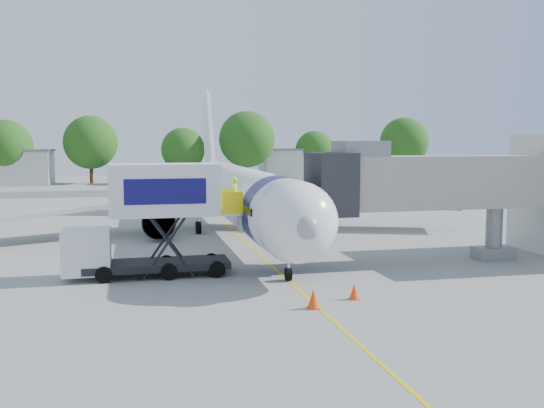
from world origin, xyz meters
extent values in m
plane|color=#9C9C99|center=(0.00, 0.00, 0.00)|extent=(160.00, 160.00, 0.00)
cube|color=yellow|center=(0.00, 0.00, 0.01)|extent=(0.15, 70.00, 0.01)
cube|color=#59595B|center=(0.00, 42.00, 0.00)|extent=(120.00, 10.00, 0.01)
cylinder|color=white|center=(0.00, 3.00, 3.00)|extent=(3.70, 28.00, 3.70)
sphere|color=white|center=(0.00, -11.00, 3.00)|extent=(3.70, 3.70, 3.70)
sphere|color=gray|center=(0.00, -12.55, 3.00)|extent=(1.10, 1.10, 1.10)
cone|color=white|center=(0.00, 20.00, 3.00)|extent=(3.70, 6.00, 3.70)
cube|color=white|center=(0.00, 21.00, 7.20)|extent=(0.35, 7.26, 8.29)
cube|color=#B1B3B6|center=(9.00, 6.50, 2.30)|extent=(16.17, 9.32, 1.42)
cube|color=#B1B3B6|center=(-9.00, 6.50, 2.30)|extent=(16.17, 9.32, 1.42)
cylinder|color=#999BA0|center=(5.50, 4.50, 1.30)|extent=(2.10, 3.60, 2.10)
cylinder|color=#999BA0|center=(-5.50, 4.50, 1.30)|extent=(2.10, 3.60, 2.10)
cube|color=black|center=(0.00, -11.30, 3.45)|extent=(2.60, 1.39, 0.81)
cylinder|color=#0E0B51|center=(0.00, -8.00, 3.00)|extent=(3.73, 2.00, 3.73)
cylinder|color=silver|center=(0.00, -9.50, 0.75)|extent=(0.16, 0.16, 1.50)
cylinder|color=black|center=(0.00, -9.50, 0.32)|extent=(0.25, 0.64, 0.64)
cylinder|color=black|center=(2.60, 6.00, 0.45)|extent=(0.35, 0.90, 0.90)
cylinder|color=black|center=(-2.60, 6.00, 0.45)|extent=(0.35, 0.90, 0.90)
cube|color=#A99E90|center=(9.00, -7.00, 4.40)|extent=(13.60, 2.60, 2.80)
cube|color=black|center=(2.90, -7.00, 4.40)|extent=(2.00, 3.20, 3.20)
cube|color=slate|center=(4.50, -7.00, 6.20)|extent=(2.40, 2.40, 0.80)
cylinder|color=slate|center=(12.50, -7.00, 1.50)|extent=(0.90, 0.90, 3.00)
cube|color=slate|center=(12.50, -7.00, 0.35)|extent=(2.20, 1.20, 0.70)
cylinder|color=black|center=(11.60, -7.00, 0.35)|extent=(0.30, 0.70, 0.70)
cylinder|color=black|center=(13.40, -7.00, 0.35)|extent=(0.30, 0.70, 0.70)
cube|color=black|center=(-6.00, -7.00, 0.55)|extent=(7.00, 2.30, 0.35)
cube|color=silver|center=(-9.30, -7.00, 1.35)|extent=(2.20, 2.20, 2.10)
cube|color=black|center=(-9.30, -7.00, 1.80)|extent=(1.90, 2.10, 0.70)
cube|color=silver|center=(-5.60, -7.00, 4.25)|extent=(5.20, 2.40, 2.50)
cube|color=#0E0B51|center=(-5.60, -8.22, 4.25)|extent=(3.80, 0.04, 1.20)
cube|color=silver|center=(-2.45, -7.00, 3.05)|extent=(1.10, 2.20, 0.10)
cube|color=yellow|center=(-2.45, -8.05, 3.60)|extent=(1.10, 0.06, 1.10)
cube|color=yellow|center=(-2.45, -5.95, 3.60)|extent=(1.10, 0.06, 1.10)
cylinder|color=black|center=(-3.20, -8.05, 0.40)|extent=(0.80, 0.25, 0.80)
cylinder|color=black|center=(-3.20, -5.95, 0.40)|extent=(0.80, 0.25, 0.80)
cylinder|color=black|center=(-8.50, -8.05, 0.40)|extent=(0.80, 0.25, 0.80)
cylinder|color=black|center=(-8.50, -5.95, 0.40)|extent=(0.80, 0.25, 0.80)
imported|color=#B9EE19|center=(-2.11, -7.00, 3.96)|extent=(0.56, 0.71, 1.72)
cube|color=silver|center=(3.04, -19.04, 0.64)|extent=(3.51, 2.41, 1.28)
cube|color=#0E0B51|center=(3.04, -19.04, 1.05)|extent=(2.16, 1.97, 0.32)
cylinder|color=black|center=(1.97, -19.99, 0.32)|extent=(0.68, 0.39, 0.64)
cylinder|color=black|center=(1.64, -18.76, 0.32)|extent=(0.68, 0.39, 0.64)
cylinder|color=black|center=(4.44, -19.33, 0.32)|extent=(0.68, 0.39, 0.64)
cylinder|color=black|center=(4.11, -18.10, 0.32)|extent=(0.68, 0.39, 0.64)
cone|color=#F7400D|center=(1.84, -13.38, 0.34)|extent=(0.42, 0.42, 0.67)
cube|color=#F7400D|center=(1.84, -13.38, 0.02)|extent=(0.38, 0.38, 0.04)
cone|color=#F7400D|center=(-0.23, -14.35, 0.39)|extent=(0.49, 0.49, 0.79)
cube|color=#F7400D|center=(-0.23, -14.35, 0.02)|extent=(0.45, 0.45, 0.04)
cube|color=beige|center=(22.00, 62.00, 2.50)|extent=(16.00, 7.00, 5.00)
cube|color=slate|center=(22.00, 62.00, 5.15)|extent=(16.40, 7.40, 0.30)
cylinder|color=#382314|center=(-25.02, 58.40, 1.71)|extent=(0.56, 0.56, 3.41)
sphere|color=#244E14|center=(-25.02, 58.40, 5.87)|extent=(7.58, 7.58, 7.58)
cylinder|color=#382314|center=(-13.28, 60.36, 1.84)|extent=(0.56, 0.56, 3.68)
sphere|color=#244E14|center=(-13.28, 60.36, 6.34)|extent=(8.18, 8.18, 8.18)
cylinder|color=#382314|center=(0.61, 57.77, 1.52)|extent=(0.56, 0.56, 3.04)
sphere|color=#244E14|center=(0.61, 57.77, 5.23)|extent=(6.75, 6.75, 6.75)
cylinder|color=#382314|center=(10.43, 56.68, 1.97)|extent=(0.56, 0.56, 3.95)
sphere|color=#244E14|center=(10.43, 56.68, 6.80)|extent=(8.77, 8.77, 8.77)
cylinder|color=#382314|center=(22.62, 60.41, 1.45)|extent=(0.56, 0.56, 2.90)
sphere|color=#244E14|center=(22.62, 60.41, 5.00)|extent=(6.45, 6.45, 6.45)
cylinder|color=#382314|center=(38.20, 59.24, 1.86)|extent=(0.56, 0.56, 3.72)
sphere|color=#244E14|center=(38.20, 59.24, 6.41)|extent=(8.28, 8.28, 8.28)
camera|label=1|loc=(-7.07, -36.76, 6.62)|focal=40.00mm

